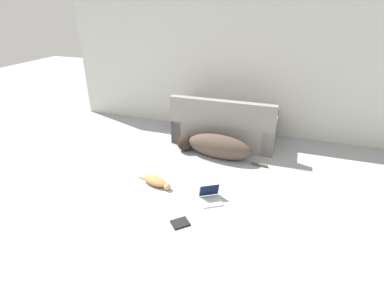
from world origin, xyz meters
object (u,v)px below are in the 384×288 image
couch (224,128)px  dog (215,146)px  book_black (180,223)px  laptop_open (210,195)px  cat (156,181)px

couch → dog: couch is taller
couch → book_black: 2.50m
couch → book_black: bearing=91.1°
dog → laptop_open: bearing=108.1°
couch → laptop_open: 1.92m
couch → cat: couch is taller
couch → dog: bearing=89.2°
cat → laptop_open: 0.86m
couch → cat: size_ratio=3.12×
laptop_open → couch: bearing=65.9°
laptop_open → book_black: size_ratio=1.45×
cat → dog: bearing=79.9°
dog → laptop_open: size_ratio=4.27×
couch → dog: (-0.01, -0.65, -0.09)m
cat → laptop_open: size_ratio=1.56×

